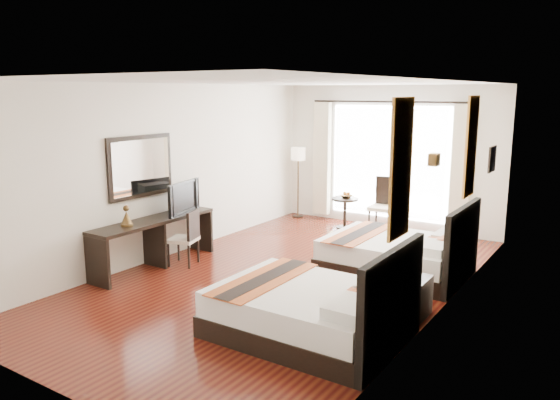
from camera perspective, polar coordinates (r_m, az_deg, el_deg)
The scene contains 29 objects.
floor at distance 8.06m, azimuth 0.68°, elevation -8.15°, with size 4.50×7.50×0.01m, color #390D0A.
ceiling at distance 7.60m, azimuth 0.73°, elevation 12.15°, with size 4.50×7.50×0.02m, color white.
wall_headboard at distance 6.78m, azimuth 16.87°, elevation -0.05°, with size 0.01×7.50×2.80m, color silver.
wall_desk at distance 9.10m, azimuth -11.29°, elevation 3.01°, with size 0.01×7.50×2.80m, color silver.
wall_window at distance 11.01m, azimuth 11.33°, elevation 4.41°, with size 4.50×0.01×2.80m, color silver.
wall_entry at distance 5.05m, azimuth -23.02°, elevation -4.26°, with size 4.50×0.01×2.80m, color silver.
window_glass at distance 11.01m, azimuth 11.28°, elevation 3.88°, with size 2.40×0.02×2.20m, color white.
sheer_curtain at distance 10.96m, azimuth 11.16°, elevation 3.85°, with size 2.30×0.02×2.10m, color white.
drape_left at distance 11.54m, azimuth 4.40°, elevation 4.30°, with size 0.35×0.14×2.35m, color beige.
drape_right at distance 10.46m, azimuth 18.44°, elevation 3.03°, with size 0.35×0.14×2.35m, color beige.
art_panel_near at distance 5.33m, azimuth 12.52°, elevation 3.20°, with size 0.03×0.50×1.35m, color #983316.
art_panel_far at distance 7.74m, azimuth 19.33°, elevation 5.27°, with size 0.03×0.50×1.35m, color #983316.
wall_sconce at distance 6.40m, azimuth 15.80°, elevation 4.08°, with size 0.10×0.14×0.14m, color #4B361A.
mirror_frame at distance 8.60m, azimuth -14.37°, elevation 3.41°, with size 0.04×1.25×0.95m, color black.
mirror_glass at distance 8.58m, azimuth -14.26°, elevation 3.40°, with size 0.01×1.12×0.82m, color white.
bed_near at distance 6.16m, azimuth 3.46°, elevation -11.42°, with size 2.04×1.59×1.15m.
bed_far at distance 8.33m, azimuth 12.34°, elevation -5.58°, with size 2.02×1.57×1.13m.
nightstand at distance 6.86m, azimuth 13.43°, elevation -9.81°, with size 0.41×0.50×0.48m, color black.
table_lamp at distance 6.76m, azimuth 13.47°, elevation -5.76°, with size 0.21×0.21×0.33m.
vase at distance 6.68m, azimuth 12.94°, elevation -7.45°, with size 0.12×0.12×0.13m, color black.
console_desk at distance 8.67m, azimuth -12.96°, elevation -4.38°, with size 0.50×2.20×0.76m, color black.
television at distance 8.89m, azimuth -10.50°, elevation 0.31°, with size 0.90×0.12×0.52m, color black.
bronze_figurine at distance 8.21m, azimuth -15.74°, elevation -1.72°, with size 0.18×0.18×0.27m, color #4B361A, non-canonical shape.
desk_chair at distance 8.69m, azimuth -9.94°, elevation -4.98°, with size 0.51×0.51×0.88m.
floor_lamp at distance 11.63m, azimuth 1.92°, elevation 4.34°, with size 0.30×0.30×1.51m.
side_table at distance 10.89m, azimuth 6.79°, elevation -1.37°, with size 0.53×0.53×0.61m, color black.
fruit_bowl at distance 10.83m, azimuth 6.95°, elevation 0.37°, with size 0.23×0.23×0.06m, color #4D301B.
window_chair at distance 10.63m, azimuth 10.78°, elevation -1.69°, with size 0.54×0.54×1.07m.
jute_rug at distance 10.19m, azimuth 7.84°, elevation -4.02°, with size 1.11×0.75×0.01m, color tan.
Camera 1 is at (4.11, -6.39, 2.67)m, focal length 35.00 mm.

